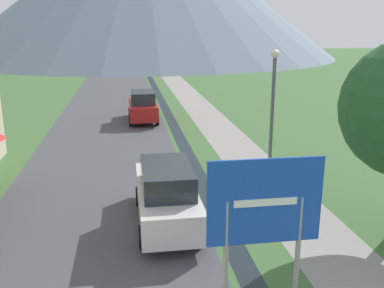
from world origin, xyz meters
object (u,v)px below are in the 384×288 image
at_px(road_sign, 264,215).
at_px(streetlamp, 272,107).
at_px(parked_car_near, 167,194).
at_px(parked_car_far, 143,106).

relative_size(road_sign, streetlamp, 0.69).
xyz_separation_m(parked_car_near, streetlamp, (3.89, 2.38, 1.97)).
bearing_deg(streetlamp, parked_car_near, -148.51).
bearing_deg(parked_car_far, parked_car_near, -89.64).
xyz_separation_m(road_sign, parked_car_near, (-1.39, 4.52, -1.32)).
bearing_deg(parked_car_near, streetlamp, 31.49).
height_order(road_sign, parked_car_far, road_sign).
bearing_deg(road_sign, parked_car_far, 94.55).
bearing_deg(road_sign, parked_car_near, 107.07).
distance_m(parked_car_near, parked_car_far, 13.99).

